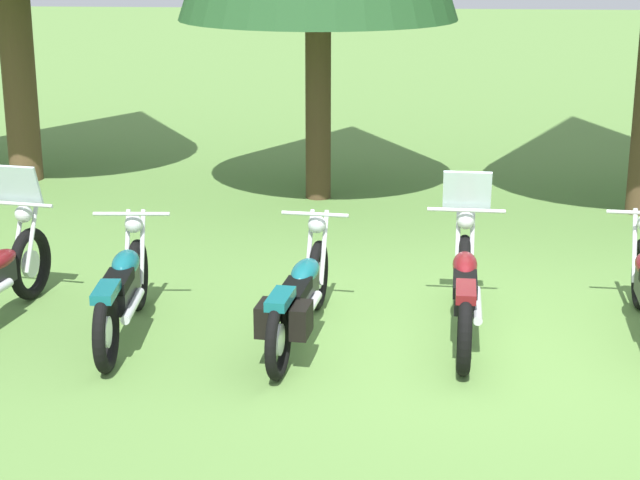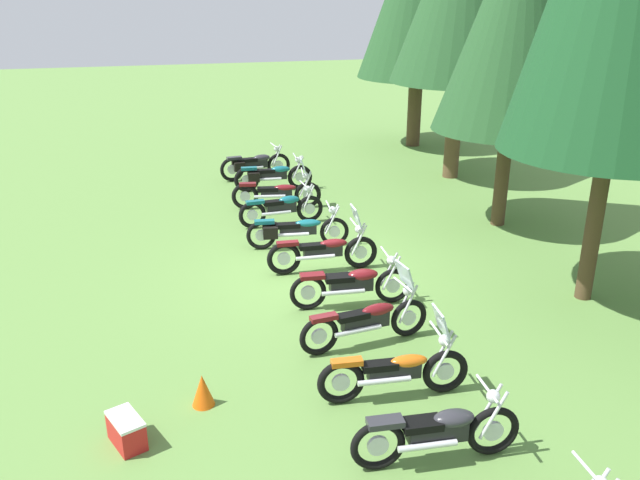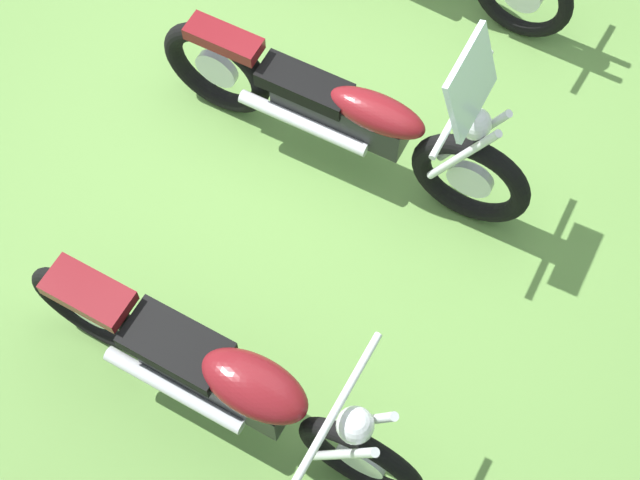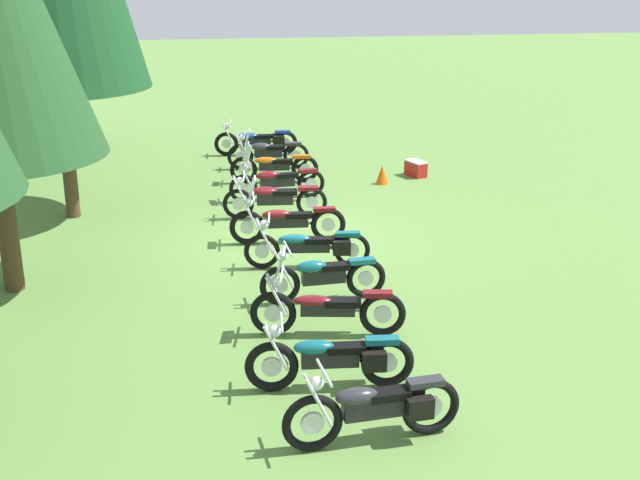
# 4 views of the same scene
# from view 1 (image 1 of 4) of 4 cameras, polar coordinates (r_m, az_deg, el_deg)

# --- Properties ---
(ground_plane) EXTENTS (80.00, 80.00, 0.00)m
(ground_plane) POSITION_cam_1_polar(r_m,az_deg,el_deg) (9.40, 8.42, -5.39)
(ground_plane) COLOR #608C42
(motorcycle_3) EXTENTS (0.70, 2.14, 0.99)m
(motorcycle_3) POSITION_cam_1_polar(r_m,az_deg,el_deg) (9.39, -10.59, -2.65)
(motorcycle_3) COLOR black
(motorcycle_3) RESTS_ON ground_plane
(motorcycle_4) EXTENTS (0.69, 2.31, 0.98)m
(motorcycle_4) POSITION_cam_1_polar(r_m,az_deg,el_deg) (9.11, -1.15, -3.06)
(motorcycle_4) COLOR black
(motorcycle_4) RESTS_ON ground_plane
(motorcycle_5) EXTENTS (0.72, 2.31, 1.36)m
(motorcycle_5) POSITION_cam_1_polar(r_m,az_deg,el_deg) (9.34, 7.82, -2.52)
(motorcycle_5) COLOR black
(motorcycle_5) RESTS_ON ground_plane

